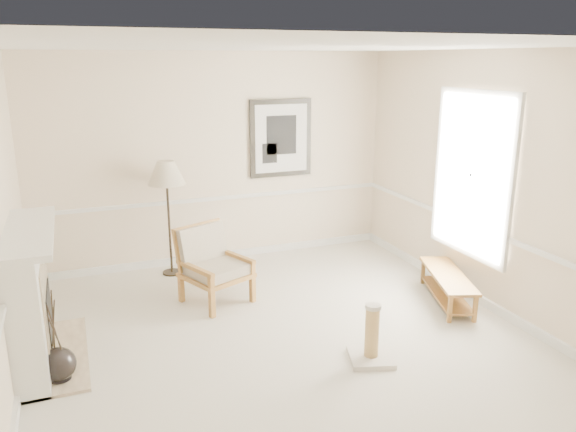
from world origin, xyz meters
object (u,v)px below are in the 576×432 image
object	(u,v)px
floor_lamp	(166,176)
bench	(447,283)
armchair	(211,261)
floor_vase	(59,365)
scratching_post	(371,343)

from	to	relation	value
floor_lamp	bench	distance (m)	3.74
armchair	bench	distance (m)	2.82
floor_vase	armchair	bearing A→B (deg)	36.58
armchair	scratching_post	distance (m)	2.25
armchair	bench	world-z (taller)	armchair
armchair	floor_lamp	distance (m)	1.36
floor_vase	floor_lamp	xyz separation A→B (m)	(1.40, 2.28, 1.18)
armchair	bench	bearing A→B (deg)	-45.87
floor_vase	armchair	world-z (taller)	armchair
floor_vase	scratching_post	xyz separation A→B (m)	(2.79, -0.68, 0.02)
armchair	scratching_post	bearing A→B (deg)	-84.28
bench	scratching_post	world-z (taller)	scratching_post
bench	floor_lamp	bearing A→B (deg)	144.08
bench	scratching_post	distance (m)	1.75
bench	armchair	bearing A→B (deg)	157.43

